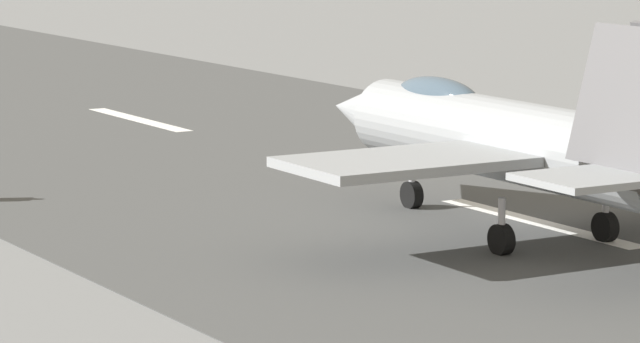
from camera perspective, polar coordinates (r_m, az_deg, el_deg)
name	(u,v)px	position (r m, az deg, el deg)	size (l,w,h in m)	color
ground_plane	(548,226)	(46.26, 7.46, -1.76)	(400.00, 400.00, 0.00)	slate
runway_strip	(549,225)	(46.25, 7.47, -1.76)	(240.00, 26.00, 0.02)	#464747
fighter_jet	(509,138)	(44.43, 6.20, 1.10)	(16.09, 13.38, 5.71)	gray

